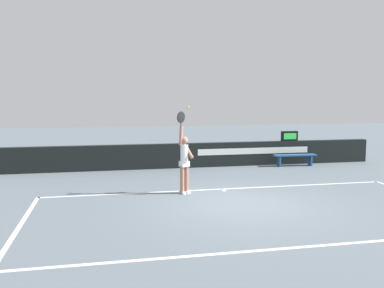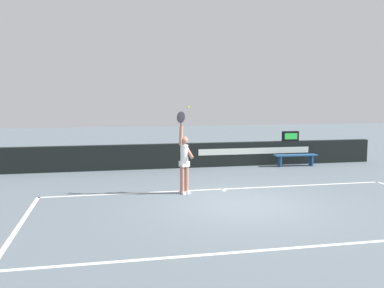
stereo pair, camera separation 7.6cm
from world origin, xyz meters
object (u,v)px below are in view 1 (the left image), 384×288
Objects in this scene: speed_display at (289,136)px; tennis_player at (184,160)px; courtside_bench_near at (295,157)px; tennis_ball at (188,107)px.

tennis_player is (-5.40, -4.47, -0.18)m from speed_display.
speed_display is 0.99m from courtside_bench_near.
tennis_ball is 0.04× the size of courtside_bench_near.
tennis_player reaches higher than courtside_bench_near.
tennis_player is 1.36× the size of courtside_bench_near.
speed_display is at bearing 39.88° from tennis_ball.
speed_display is at bearing 39.59° from tennis_player.
courtside_bench_near is (5.26, 3.83, -2.16)m from tennis_ball.
courtside_bench_near is at bearing 36.05° from tennis_ball.
tennis_ball reaches higher than tennis_player.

